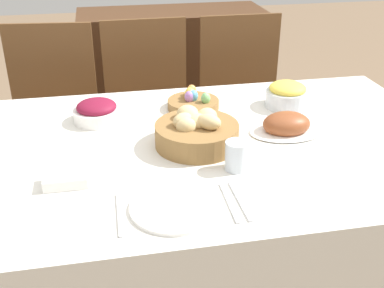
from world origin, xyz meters
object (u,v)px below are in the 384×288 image
Objects in this scene: pineapple_bowl at (287,95)px; spoon at (240,201)px; ham_platter at (286,125)px; beet_salad_bowl at (97,111)px; bread_basket at (196,131)px; chair_far_left at (54,123)px; butter_dish at (66,180)px; drinking_cup at (236,156)px; chair_far_right at (244,108)px; sideboard at (173,80)px; dinner_plate at (175,207)px; fork at (119,214)px; chair_far_center at (150,116)px; knife at (229,202)px; egg_basket at (193,102)px.

pineapple_bowl is 0.87× the size of spoon.
ham_platter is 1.51× the size of beet_salad_bowl.
ham_platter is at bearing 5.63° from bread_basket.
butter_dish is at bearing -76.64° from chair_far_left.
ham_platter is (0.32, 0.03, -0.02)m from bread_basket.
bread_basket is 0.20m from drinking_cup.
bread_basket is at bearing -116.47° from chair_far_right.
sideboard is 1.87m from butter_dish.
dinner_plate reaches higher than fork.
chair_far_center is 8.00× the size of butter_dish.
pineapple_bowl is at bearing -91.90° from chair_far_right.
drinking_cup reaches higher than ham_platter.
chair_far_left is 5.14× the size of fork.
sideboard is 1.40m from pineapple_bowl.
knife is 0.03m from spoon.
dinner_plate is 0.14m from knife.
beet_salad_bowl reaches higher than spoon.
spoon is at bearing -21.08° from butter_dish.
dinner_plate is (0.19, -0.60, -0.03)m from beet_salad_bowl.
chair_far_center reaches higher than beet_salad_bowl.
ham_platter is 0.67m from beet_salad_bowl.
sideboard reaches higher than pineapple_bowl.
spoon is (0.03, 0.00, 0.00)m from knife.
knife is (0.08, -1.21, 0.26)m from chair_far_center.
spoon is at bearing -102.23° from drinking_cup.
bread_basket is 0.35m from knife.
bread_basket is at bearing -148.00° from pineapple_bowl.
chair_far_left is 1.30m from dinner_plate.
chair_far_center is 0.82m from pineapple_bowl.
chair_far_center is at bearing 128.05° from pineapple_bowl.
knife is (0.33, -0.60, -0.03)m from beet_salad_bowl.
drinking_cup is at bearing 26.58° from fork.
drinking_cup reaches higher than egg_basket.
egg_basket is 0.77× the size of ham_platter.
chair_far_right is 5.14× the size of spoon.
pineapple_bowl is 0.87× the size of fork.
sideboard is (-0.26, 0.72, -0.07)m from chair_far_right.
pineapple_bowl is 0.72m from knife.
chair_far_right reaches higher than dinner_plate.
knife is at bearing -122.90° from pineapple_bowl.
sideboard is 5.83× the size of egg_basket.
dinner_plate reaches higher than spoon.
beet_salad_bowl is (-0.74, -0.60, 0.30)m from chair_far_right.
ham_platter is at bearing -19.34° from beet_salad_bowl.
beet_salad_bowl is 0.69m from knife.
chair_far_left is 5.14× the size of knife.
dinner_plate is (-0.18, -0.65, -0.02)m from egg_basket.
beet_salad_bowl is (0.22, -0.60, 0.30)m from chair_far_left.
beet_salad_bowl is at bearing 132.60° from drinking_cup.
bread_basket is at bearing 69.98° from dinner_plate.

